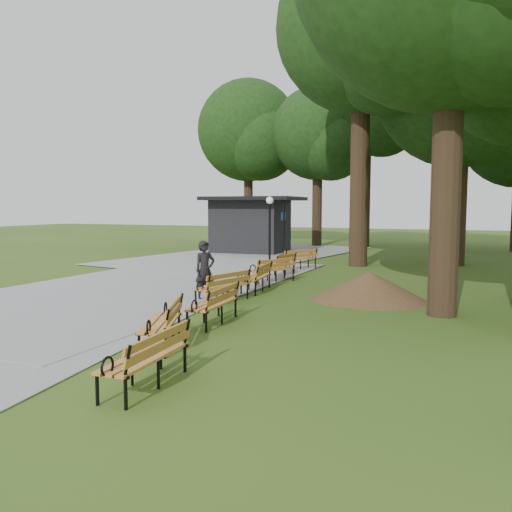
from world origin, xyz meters
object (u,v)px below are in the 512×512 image
at_px(lawn_tree_4, 462,81).
at_px(bench_4, 256,277).
at_px(person, 205,270).
at_px(bench_3, 222,287).
at_px(kiosk, 251,225).
at_px(bench_0, 145,358).
at_px(lamp_post, 270,216).
at_px(dirt_mound, 369,286).
at_px(bench_6, 280,265).
at_px(bench_2, 213,304).
at_px(bench_1, 161,323).
at_px(bench_7, 297,259).
at_px(lawn_tree_2, 362,28).
at_px(bench_5, 272,270).

bearing_deg(lawn_tree_4, bench_4, -119.63).
xyz_separation_m(person, bench_3, (0.63, -0.18, -0.39)).
relative_size(kiosk, bench_0, 2.64).
xyz_separation_m(bench_0, bench_3, (-1.86, 6.44, 0.00)).
distance_m(lamp_post, dirt_mound, 9.31).
height_order(dirt_mound, lawn_tree_4, lawn_tree_4).
relative_size(person, lawn_tree_4, 0.14).
relative_size(kiosk, bench_6, 2.64).
bearing_deg(person, lamp_post, 43.12).
height_order(lamp_post, bench_2, lamp_post).
relative_size(lamp_post, dirt_mound, 1.10).
height_order(bench_1, bench_2, same).
distance_m(bench_0, bench_4, 8.67).
height_order(bench_2, bench_7, same).
distance_m(bench_1, bench_3, 4.50).
xyz_separation_m(person, lawn_tree_4, (6.38, 11.75, 7.16)).
bearing_deg(lawn_tree_4, kiosk, 166.57).
bearing_deg(bench_3, lawn_tree_4, 170.00).
xyz_separation_m(kiosk, bench_6, (4.95, -9.01, -1.13)).
bearing_deg(bench_1, bench_3, 168.97).
distance_m(bench_2, bench_4, 4.53).
relative_size(person, bench_6, 0.88).
bearing_deg(dirt_mound, lawn_tree_4, 78.40).
height_order(bench_3, lawn_tree_4, lawn_tree_4).
relative_size(lamp_post, lawn_tree_4, 0.26).
relative_size(kiosk, lawn_tree_4, 0.43).
xyz_separation_m(dirt_mound, bench_0, (-1.81, -8.23, 0.03)).
bearing_deg(lawn_tree_4, bench_0, -101.97).
bearing_deg(lamp_post, lawn_tree_4, 20.94).
bearing_deg(kiosk, bench_1, -74.59).
bearing_deg(bench_1, bench_6, 164.63).
relative_size(dirt_mound, bench_6, 1.47).
xyz_separation_m(bench_7, lawn_tree_2, (2.06, 2.34, 9.68)).
distance_m(dirt_mound, bench_6, 5.45).
height_order(person, bench_6, person).
height_order(kiosk, bench_7, kiosk).
relative_size(bench_2, bench_6, 1.00).
relative_size(bench_5, lawn_tree_2, 0.14).
distance_m(person, bench_7, 7.55).
height_order(kiosk, bench_6, kiosk).
xyz_separation_m(kiosk, bench_1, (6.08, -18.97, -1.13)).
bearing_deg(bench_6, lamp_post, -147.87).
bearing_deg(dirt_mound, bench_6, 136.67).
bearing_deg(bench_7, dirt_mound, 65.73).
relative_size(person, bench_1, 0.88).
relative_size(bench_5, bench_6, 1.00).
bearing_deg(bench_7, bench_5, 35.86).
relative_size(lamp_post, bench_0, 1.61).
xyz_separation_m(dirt_mound, bench_4, (-3.53, 0.27, 0.03)).
height_order(person, bench_3, person).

